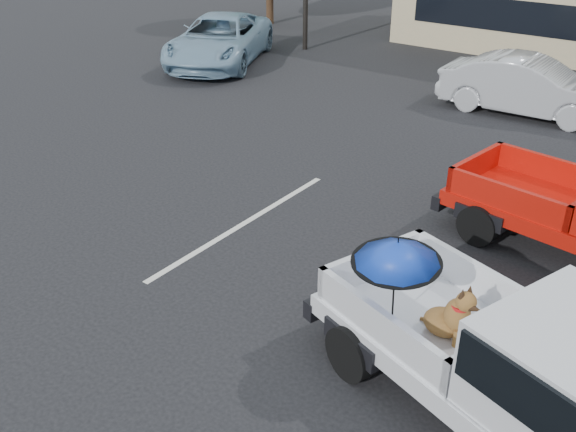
% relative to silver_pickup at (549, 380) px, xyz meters
% --- Properties ---
extents(ground, '(90.00, 90.00, 0.00)m').
position_rel_silver_pickup_xyz_m(ground, '(-3.12, 0.23, -1.05)').
color(ground, black).
rests_on(ground, ground).
extents(stripe_left, '(0.12, 5.00, 0.01)m').
position_rel_silver_pickup_xyz_m(stripe_left, '(-6.12, 2.23, -1.05)').
color(stripe_left, silver).
rests_on(stripe_left, ground).
extents(stripe_right, '(0.12, 5.00, 0.01)m').
position_rel_silver_pickup_xyz_m(stripe_right, '(-0.12, 2.23, -1.05)').
color(stripe_right, silver).
rests_on(stripe_right, ground).
extents(silver_pickup, '(6.02, 3.71, 2.06)m').
position_rel_silver_pickup_xyz_m(silver_pickup, '(0.00, 0.00, 0.00)').
color(silver_pickup, black).
rests_on(silver_pickup, ground).
extents(silver_sedan, '(4.74, 1.82, 1.54)m').
position_rel_silver_pickup_xyz_m(silver_sedan, '(-3.95, 11.68, -0.28)').
color(silver_sedan, '#B9BCC1').
rests_on(silver_sedan, ground).
extents(blue_suv, '(4.83, 6.37, 1.61)m').
position_rel_silver_pickup_xyz_m(blue_suv, '(-14.35, 10.80, -0.25)').
color(blue_suv, '#7DA1BA').
rests_on(blue_suv, ground).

